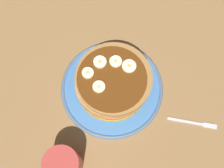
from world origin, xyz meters
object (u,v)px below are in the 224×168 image
Objects in this scene: banana_slice_0 at (130,67)px; banana_slice_4 at (99,63)px; banana_slice_2 at (88,73)px; fork at (195,123)px; pancake_stack at (112,84)px; banana_slice_3 at (116,62)px; banana_slice_1 at (98,85)px; coffee_mug at (62,165)px; plate at (112,88)px.

banana_slice_0 is 7.55cm from banana_slice_4.
banana_slice_2 is 31.01cm from fork.
pancake_stack is 6.11× the size of banana_slice_4.
banana_slice_2 is 0.93× the size of banana_slice_3.
banana_slice_1 is 0.30× the size of fork.
coffee_mug is at bearing 18.97° from banana_slice_0.
pancake_stack is 7.30cm from banana_slice_2.
banana_slice_2 is at bearing -26.75° from banana_slice_0.
plate is 9.07cm from banana_slice_1.
fork is (-6.91, 20.28, -8.80)cm from banana_slice_0.
banana_slice_0 is 10.32cm from banana_slice_2.
banana_slice_4 is 0.32× the size of fork.
pancake_stack is 6.62cm from banana_slice_4.
coffee_mug is (20.97, 14.32, -4.64)cm from banana_slice_4.
pancake_stack is at bearing 91.87° from banana_slice_4.
banana_slice_4 is (0.24, -5.01, 8.33)cm from plate.
banana_slice_0 is (-5.26, 0.03, 3.89)cm from pancake_stack.
banana_slice_1 is at bearing 92.39° from banana_slice_2.
pancake_stack is 1.71× the size of coffee_mug.
banana_slice_4 is at bearing -64.21° from fork.
banana_slice_1 is at bearing -150.52° from coffee_mug.
banana_slice_3 is (-3.31, -3.12, 3.96)cm from pancake_stack.
fork is at bearing 115.79° from banana_slice_4.
pancake_stack is 6.87× the size of banana_slice_2.
pancake_stack is at bearing 130.65° from banana_slice_2.
banana_slice_2 reaches higher than banana_slice_1.
banana_slice_1 is 20.42cm from coffee_mug.
pancake_stack is 6.42× the size of banana_slice_3.
coffee_mug is at bearing 23.72° from plate.
banana_slice_3 is (-7.11, -2.42, 0.01)cm from banana_slice_1.
banana_slice_0 reaches higher than pancake_stack.
coffee_mug is at bearing 38.61° from banana_slice_2.
banana_slice_3 reaches higher than fork.
banana_slice_1 is 0.26× the size of coffee_mug.
banana_slice_1 reaches higher than pancake_stack.
banana_slice_2 reaches higher than banana_slice_0.
pancake_stack reaches higher than fork.
coffee_mug is at bearing 26.57° from banana_slice_3.
plate is 2.37× the size of coffee_mug.
banana_slice_4 is 0.28× the size of coffee_mug.
plate is 7.83× the size of banana_slice_0.
banana_slice_2 is 22.46cm from coffee_mug.
plate is 9.29cm from banana_slice_3.
plate reaches higher than fork.
coffee_mug is 1.15× the size of fork.
coffee_mug is at bearing 34.33° from banana_slice_4.
banana_slice_1 is 3.92cm from banana_slice_2.
banana_slice_3 is at bearing 148.94° from banana_slice_4.
banana_slice_4 is (-3.79, -0.60, 0.04)cm from banana_slice_2.
banana_slice_3 is 26.58cm from fork.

